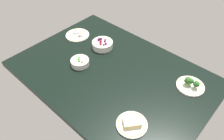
{
  "coord_description": "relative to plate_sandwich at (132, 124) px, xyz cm",
  "views": [
    {
      "loc": [
        -75.61,
        83.04,
        112.06
      ],
      "look_at": [
        0.0,
        0.0,
        6.0
      ],
      "focal_mm": 35.22,
      "sensor_mm": 36.0,
      "label": 1
    }
  ],
  "objects": [
    {
      "name": "dining_table",
      "position": [
        37.53,
        -24.64,
        -3.37
      ],
      "size": [
        136.87,
        95.27,
        4.0
      ],
      "primitive_type": "cube",
      "color": "black",
      "rests_on": "ground"
    },
    {
      "name": "plate_sandwich",
      "position": [
        0.0,
        0.0,
        0.0
      ],
      "size": [
        17.83,
        17.83,
        4.46
      ],
      "color": "white",
      "rests_on": "dining_table"
    },
    {
      "name": "bowl_peas",
      "position": [
        60.28,
        -14.84,
        1.15
      ],
      "size": [
        13.58,
        13.58,
        5.77
      ],
      "color": "white",
      "rests_on": "dining_table"
    },
    {
      "name": "plate_broccoli",
      "position": [
        -10.05,
        -48.93,
        0.76
      ],
      "size": [
        18.36,
        18.36,
        7.3
      ],
      "color": "white",
      "rests_on": "dining_table"
    },
    {
      "name": "bowl_berries",
      "position": [
        62.71,
        -40.95,
        1.57
      ],
      "size": [
        16.64,
        16.64,
        7.01
      ],
      "color": "white",
      "rests_on": "dining_table"
    },
    {
      "name": "plate_eggs",
      "position": [
        89.88,
        -38.25,
        -0.39
      ],
      "size": [
        20.01,
        20.01,
        4.42
      ],
      "color": "white",
      "rests_on": "dining_table"
    }
  ]
}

